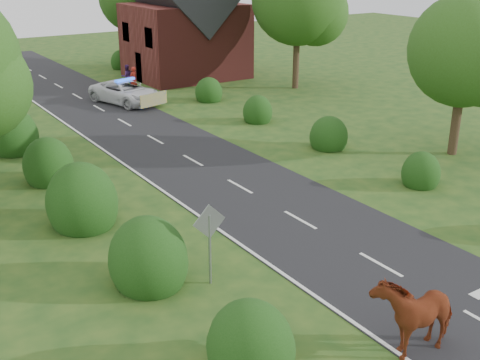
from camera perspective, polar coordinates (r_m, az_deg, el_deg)
ground at (r=19.48m, az=13.18°, el=-7.86°), size 120.00×120.00×0.00m
road at (r=30.78m, az=-7.22°, el=3.36°), size 6.00×70.00×0.02m
road_markings at (r=28.34m, az=-8.23°, el=1.80°), size 4.96×70.00×0.01m
hedgerow_left at (r=25.41m, az=-17.11°, el=0.53°), size 2.75×50.41×3.00m
hedgerow_right at (r=31.05m, az=6.92°, el=4.58°), size 2.10×45.78×2.10m
tree_right_a at (r=29.96m, az=21.00°, el=11.00°), size 5.33×5.20×7.56m
tree_right_b at (r=43.04m, az=5.97°, el=16.43°), size 6.56×6.40×9.40m
tree_right_c at (r=54.14m, az=-9.66°, el=16.52°), size 6.15×6.00×8.58m
road_sign at (r=17.27m, az=-2.91°, el=-4.99°), size 1.06×0.08×2.53m
house at (r=47.37m, az=-5.25°, el=14.24°), size 8.00×7.40×9.17m
cow at (r=15.65m, az=16.12°, el=-12.27°), size 2.40×1.33×1.67m
police_van at (r=39.61m, az=-10.77°, el=8.17°), size 3.78×5.70×1.60m
pedestrian_red at (r=42.87m, az=-10.06°, el=9.37°), size 0.75×0.64×1.75m
pedestrian_purple at (r=44.29m, az=-10.68°, el=9.64°), size 0.85×0.69×1.66m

